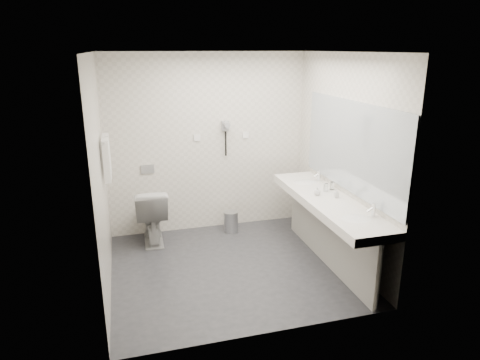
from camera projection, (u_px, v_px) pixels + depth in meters
name	position (u px, v px, depth m)	size (l,w,h in m)	color
floor	(231.00, 267.00, 5.18)	(2.80, 2.80, 0.00)	#2A2B30
ceiling	(230.00, 52.00, 4.45)	(2.80, 2.80, 0.00)	silver
wall_back	(208.00, 144.00, 6.01)	(2.80, 2.80, 0.00)	silver
wall_front	(269.00, 208.00, 3.62)	(2.80, 2.80, 0.00)	silver
wall_left	(101.00, 178.00, 4.45)	(2.60, 2.60, 0.00)	silver
wall_right	(343.00, 160.00, 5.17)	(2.60, 2.60, 0.00)	silver
vanity_counter	(327.00, 202.00, 5.05)	(0.55, 2.20, 0.10)	white
vanity_panel	(327.00, 235.00, 5.18)	(0.03, 2.15, 0.75)	gray
vanity_post_near	(378.00, 277.00, 4.23)	(0.06, 0.06, 0.75)	silver
vanity_post_far	(296.00, 206.00, 6.15)	(0.06, 0.06, 0.75)	silver
mirror	(351.00, 147.00, 4.93)	(0.02, 2.20, 1.05)	#B2BCC6
basin_near	(356.00, 220.00, 4.44)	(0.40, 0.31, 0.05)	white
basin_far	(305.00, 183.00, 5.64)	(0.40, 0.31, 0.05)	white
faucet_near	(374.00, 210.00, 4.47)	(0.04, 0.04, 0.15)	silver
faucet_far	(319.00, 176.00, 5.66)	(0.04, 0.04, 0.15)	silver
soap_bottle_a	(336.00, 194.00, 5.04)	(0.04, 0.04, 0.10)	white
soap_bottle_b	(317.00, 191.00, 5.12)	(0.08, 0.08, 0.10)	white
glass_left	(326.00, 188.00, 5.25)	(0.06, 0.06, 0.10)	silver
glass_right	(332.00, 186.00, 5.33)	(0.05, 0.05, 0.10)	silver
toilet	(152.00, 214.00, 5.80)	(0.43, 0.76, 0.77)	white
flush_plate	(148.00, 169.00, 5.87)	(0.18, 0.02, 0.12)	#B2B5BA
pedal_bin	(231.00, 222.00, 6.16)	(0.21, 0.21, 0.29)	#B2B5BA
bin_lid	(231.00, 212.00, 6.11)	(0.21, 0.21, 0.01)	#B2B5BA
towel_rail	(104.00, 139.00, 4.89)	(0.02, 0.02, 0.62)	silver
towel_near	(107.00, 160.00, 4.82)	(0.07, 0.24, 0.48)	white
towel_far	(107.00, 155.00, 5.08)	(0.07, 0.24, 0.48)	white
dryer_cradle	(225.00, 126.00, 5.97)	(0.10, 0.04, 0.14)	gray
dryer_barrel	(227.00, 125.00, 5.90)	(0.08, 0.08, 0.14)	gray
dryer_cord	(226.00, 144.00, 6.03)	(0.02, 0.02, 0.35)	black
switch_plate_a	(197.00, 138.00, 5.93)	(0.09, 0.02, 0.09)	white
switch_plate_b	(246.00, 135.00, 6.11)	(0.09, 0.02, 0.09)	white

